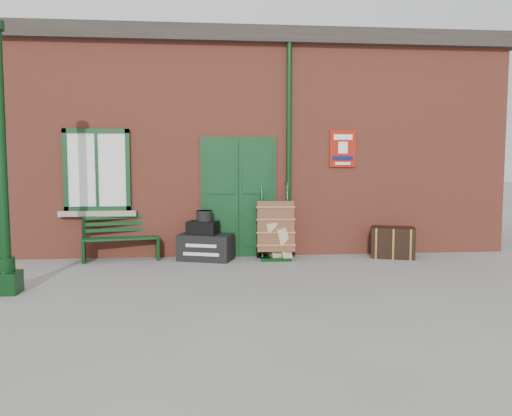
{
  "coord_description": "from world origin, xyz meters",
  "views": [
    {
      "loc": [
        -0.83,
        -7.94,
        1.75
      ],
      "look_at": [
        -0.05,
        0.6,
        1.0
      ],
      "focal_mm": 35.0,
      "sensor_mm": 36.0,
      "label": 1
    }
  ],
  "objects": [
    {
      "name": "bench",
      "position": [
        -2.47,
        1.31,
        0.42
      ],
      "size": [
        1.41,
        0.66,
        0.84
      ],
      "rotation": [
        0.0,
        0.0,
        0.18
      ],
      "color": "#0E3618",
      "rests_on": "ground"
    },
    {
      "name": "ground",
      "position": [
        0.0,
        0.0,
        0.0
      ],
      "size": [
        80.0,
        80.0,
        0.0
      ],
      "primitive_type": "plane",
      "color": "gray",
      "rests_on": "ground"
    },
    {
      "name": "houdini_trunk",
      "position": [
        -0.92,
        1.14,
        0.24
      ],
      "size": [
        1.08,
        0.8,
        0.48
      ],
      "primitive_type": "cube",
      "rotation": [
        0.0,
        0.0,
        -0.32
      ],
      "color": "black",
      "rests_on": "ground"
    },
    {
      "name": "strongbox",
      "position": [
        -0.97,
        1.14,
        0.6
      ],
      "size": [
        0.62,
        0.53,
        0.24
      ],
      "primitive_type": "cube",
      "rotation": [
        0.0,
        0.0,
        -0.32
      ],
      "color": "black",
      "rests_on": "houdini_trunk"
    },
    {
      "name": "porter_trolley",
      "position": [
        0.37,
        1.22,
        0.54
      ],
      "size": [
        0.72,
        0.77,
        1.4
      ],
      "rotation": [
        0.0,
        0.0,
        -0.06
      ],
      "color": "black",
      "rests_on": "ground"
    },
    {
      "name": "suitcase_front",
      "position": [
        0.47,
        1.11,
        0.3
      ],
      "size": [
        0.39,
        0.49,
        0.6
      ],
      "primitive_type": "cube",
      "rotation": [
        0.0,
        -0.23,
        0.21
      ],
      "color": "tan",
      "rests_on": "ground"
    },
    {
      "name": "station_building",
      "position": [
        -0.0,
        3.49,
        2.16
      ],
      "size": [
        10.3,
        4.3,
        4.36
      ],
      "color": "#994331",
      "rests_on": "ground"
    },
    {
      "name": "suitcase_back",
      "position": [
        0.29,
        1.21,
        0.35
      ],
      "size": [
        0.42,
        0.54,
        0.7
      ],
      "primitive_type": "cube",
      "rotation": [
        0.0,
        -0.2,
        0.21
      ],
      "color": "tan",
      "rests_on": "ground"
    },
    {
      "name": "canopy_column",
      "position": [
        -3.6,
        -1.0,
        1.41
      ],
      "size": [
        0.34,
        0.34,
        3.61
      ],
      "color": "black",
      "rests_on": "ground"
    },
    {
      "name": "dark_trunk",
      "position": [
        2.6,
        1.1,
        0.29
      ],
      "size": [
        0.92,
        0.75,
        0.57
      ],
      "primitive_type": "cube",
      "rotation": [
        0.0,
        0.0,
        -0.33
      ],
      "color": "black",
      "rests_on": "ground"
    },
    {
      "name": "hatbox",
      "position": [
        -0.94,
        1.17,
        0.81
      ],
      "size": [
        0.36,
        0.36,
        0.19
      ],
      "primitive_type": "cylinder",
      "rotation": [
        0.0,
        0.0,
        -0.32
      ],
      "color": "black",
      "rests_on": "strongbox"
    }
  ]
}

